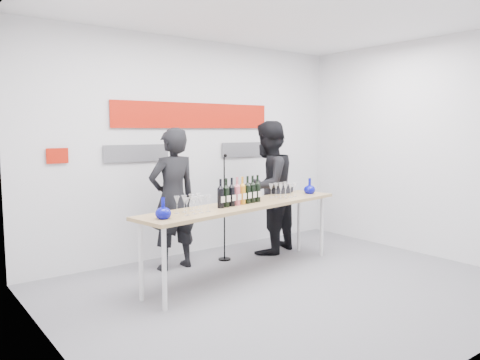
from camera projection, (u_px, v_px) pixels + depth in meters
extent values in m
plane|color=slate|center=(291.00, 288.00, 5.19)|extent=(5.00, 5.00, 0.00)
cube|color=silver|center=(195.00, 148.00, 6.61)|extent=(5.00, 0.04, 3.00)
cube|color=#B41707|center=(196.00, 116.00, 6.54)|extent=(2.50, 0.02, 0.35)
cube|color=#59595E|center=(137.00, 153.00, 6.05)|extent=(0.90, 0.02, 0.22)
cube|color=#59595E|center=(246.00, 150.00, 7.13)|extent=(0.90, 0.02, 0.22)
cube|color=#B41707|center=(57.00, 156.00, 5.45)|extent=(0.25, 0.02, 0.18)
cube|color=tan|center=(245.00, 205.00, 5.58)|extent=(2.97, 1.06, 0.04)
cylinder|color=silver|center=(164.00, 269.00, 4.51)|extent=(0.05, 0.05, 0.84)
cylinder|color=silver|center=(322.00, 226.00, 6.48)|extent=(0.05, 0.05, 0.84)
cylinder|color=silver|center=(141.00, 261.00, 4.78)|extent=(0.05, 0.05, 0.84)
cylinder|color=silver|center=(299.00, 222.00, 6.75)|extent=(0.05, 0.05, 0.84)
imported|color=black|center=(173.00, 199.00, 5.84)|extent=(0.66, 0.44, 1.78)
imported|color=black|center=(268.00, 187.00, 6.62)|extent=(1.09, 0.97, 1.87)
cylinder|color=black|center=(225.00, 259.00, 6.32)|extent=(0.17, 0.17, 0.02)
cylinder|color=black|center=(224.00, 209.00, 6.25)|extent=(0.02, 0.02, 1.39)
sphere|color=black|center=(225.00, 156.00, 6.15)|extent=(0.05, 0.05, 0.05)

